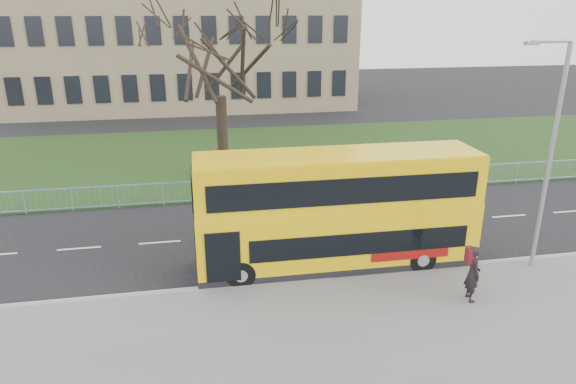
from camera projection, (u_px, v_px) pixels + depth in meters
name	position (u px, v px, depth m)	size (l,w,h in m)	color
ground	(324.00, 259.00, 18.74)	(120.00, 120.00, 0.00)	black
pavement	(393.00, 381.00, 12.47)	(80.00, 10.50, 0.12)	slate
kerb	(336.00, 277.00, 17.28)	(80.00, 0.20, 0.14)	gray
grass_verge	(268.00, 155.00, 31.97)	(80.00, 15.40, 0.08)	#213D16
guard_railing	(291.00, 186.00, 24.67)	(40.00, 0.12, 1.10)	#7DB3DF
bare_tree	(220.00, 80.00, 25.72)	(7.26, 7.26, 10.37)	black
civic_building	(182.00, 27.00, 47.95)	(30.00, 15.00, 14.00)	#857454
yellow_bus	(337.00, 208.00, 17.58)	(9.66, 2.40, 4.04)	yellow
pedestrian	(473.00, 273.00, 15.59)	(0.66, 0.43, 1.80)	black
street_lamp	(549.00, 150.00, 16.61)	(1.61, 0.18, 7.62)	gray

